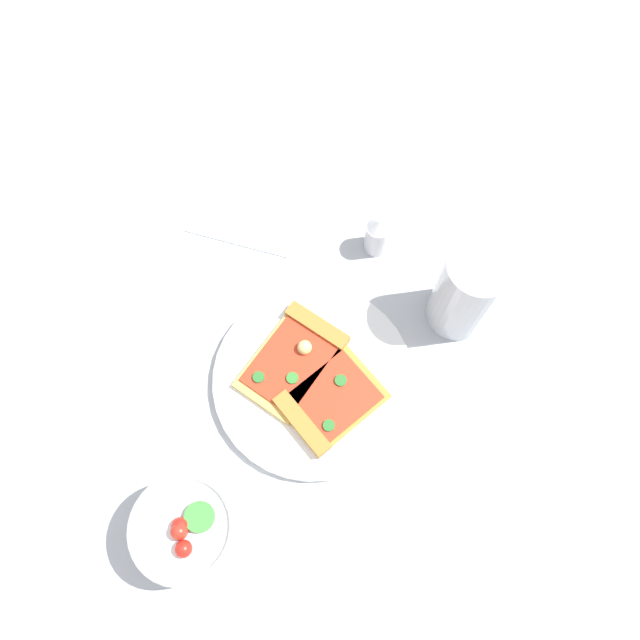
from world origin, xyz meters
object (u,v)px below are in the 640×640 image
salad_bowl (188,529)px  plate (313,379)px  pizza_slice_far (326,404)px  soda_glass (466,293)px  pepper_shaker (378,235)px  pizza_slice_near (297,355)px  paper_napkin (248,211)px

salad_bowl → plate: bearing=-12.0°
pizza_slice_far → soda_glass: (0.18, -0.10, 0.05)m
pizza_slice_far → soda_glass: size_ratio=1.01×
plate → pizza_slice_far: 0.04m
pizza_slice_far → pepper_shaker: pepper_shaker is taller
pizza_slice_near → pepper_shaker: bearing=-7.4°
salad_bowl → pepper_shaker: bearing=-5.5°
soda_glass → pizza_slice_far: bearing=152.0°
pizza_slice_far → paper_napkin: 0.30m
soda_glass → pepper_shaker: size_ratio=2.16×
salad_bowl → paper_napkin: bearing=19.6°
pizza_slice_near → plate: bearing=-117.7°
plate → salad_bowl: bearing=168.0°
pizza_slice_near → soda_glass: soda_glass is taller
pizza_slice_near → pepper_shaker: size_ratio=2.23×
salad_bowl → soda_glass: soda_glass is taller
soda_glass → pepper_shaker: (0.05, 0.13, -0.03)m
pizza_slice_far → paper_napkin: size_ratio=0.95×
pizza_slice_far → soda_glass: soda_glass is taller
pizza_slice_far → pepper_shaker: (0.23, 0.03, 0.01)m
pizza_slice_near → pizza_slice_far: bearing=-124.3°
paper_napkin → pepper_shaker: pepper_shaker is taller
plate → soda_glass: bearing=-38.4°
salad_bowl → paper_napkin: salad_bowl is taller
soda_glass → pepper_shaker: 0.14m
soda_glass → plate: bearing=141.6°
pizza_slice_near → soda_glass: bearing=-47.4°
plate → pepper_shaker: size_ratio=3.84×
paper_napkin → pepper_shaker: size_ratio=2.31×
pizza_slice_near → pizza_slice_far: size_ratio=1.02×
salad_bowl → soda_glass: size_ratio=0.83×
pizza_slice_near → salad_bowl: salad_bowl is taller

